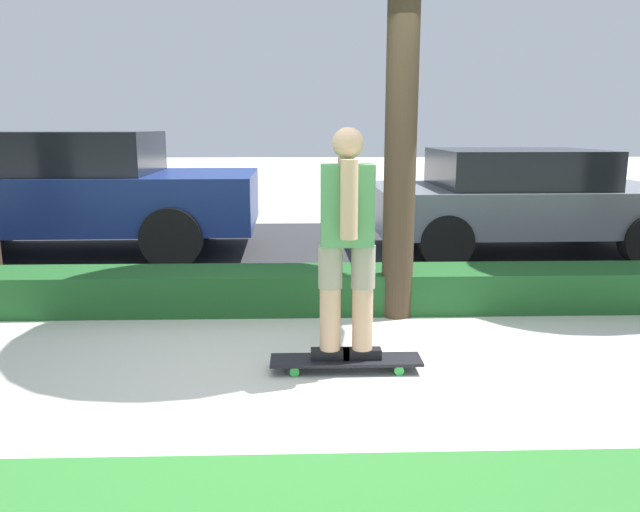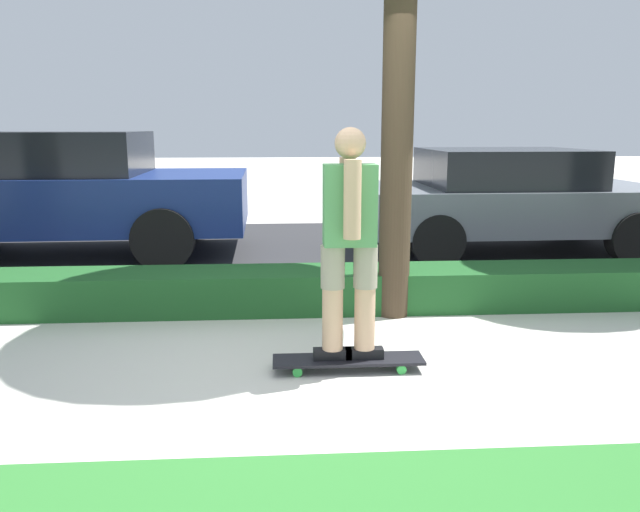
# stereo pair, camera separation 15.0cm
# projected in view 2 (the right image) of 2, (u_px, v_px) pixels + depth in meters

# --- Properties ---
(ground_plane) EXTENTS (60.00, 60.00, 0.00)m
(ground_plane) POSITION_uv_depth(u_px,v_px,m) (310.00, 378.00, 4.13)
(ground_plane) COLOR beige
(street_asphalt) EXTENTS (15.07, 5.00, 0.01)m
(street_asphalt) POSITION_uv_depth(u_px,v_px,m) (294.00, 252.00, 8.23)
(street_asphalt) COLOR #2D2D30
(street_asphalt) RESTS_ON ground_plane
(hedge_row) EXTENTS (15.07, 0.60, 0.36)m
(hedge_row) POSITION_uv_depth(u_px,v_px,m) (301.00, 289.00, 5.65)
(hedge_row) COLOR #1E5123
(hedge_row) RESTS_ON ground_plane
(skateboard) EXTENTS (1.03, 0.24, 0.08)m
(skateboard) POSITION_uv_depth(u_px,v_px,m) (348.00, 360.00, 4.24)
(skateboard) COLOR black
(skateboard) RESTS_ON ground_plane
(skater_person) EXTENTS (0.48, 0.40, 1.54)m
(skater_person) POSITION_uv_depth(u_px,v_px,m) (349.00, 240.00, 4.07)
(skater_person) COLOR black
(skater_person) RESTS_ON skateboard
(parked_car_front) EXTENTS (4.77, 2.08, 1.57)m
(parked_car_front) POSITION_uv_depth(u_px,v_px,m) (54.00, 191.00, 7.88)
(parked_car_front) COLOR navy
(parked_car_front) RESTS_ON ground_plane
(parked_car_middle) EXTENTS (3.89, 2.02, 1.34)m
(parked_car_middle) POSITION_uv_depth(u_px,v_px,m) (509.00, 198.00, 8.19)
(parked_car_middle) COLOR slate
(parked_car_middle) RESTS_ON ground_plane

